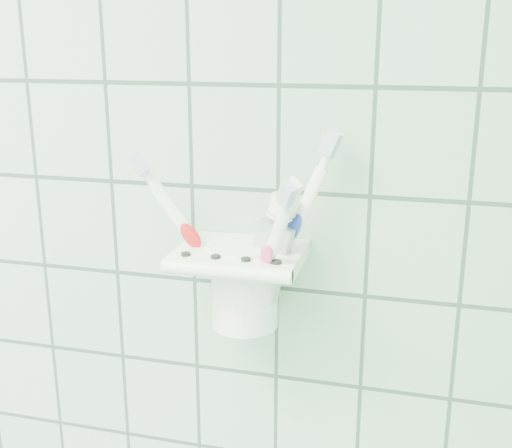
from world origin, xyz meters
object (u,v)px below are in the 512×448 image
cup (245,282)px  toothbrush_orange (250,220)px  toothpaste_tube (253,246)px  holder_bracket (240,257)px  toothbrush_blue (254,223)px  toothbrush_pink (250,222)px

cup → toothbrush_orange: (0.00, 0.01, 0.06)m
toothbrush_orange → toothpaste_tube: toothbrush_orange is taller
holder_bracket → toothbrush_blue: bearing=-16.2°
cup → toothbrush_pink: 0.07m
toothbrush_blue → toothpaste_tube: toothbrush_blue is taller
toothbrush_blue → toothbrush_orange: 0.02m
holder_bracket → toothbrush_orange: size_ratio=0.65×
toothpaste_tube → toothbrush_blue: bearing=-53.5°
cup → toothbrush_orange: toothbrush_orange is taller
toothbrush_blue → toothpaste_tube: 0.03m
holder_bracket → cup: size_ratio=1.44×
toothbrush_orange → toothpaste_tube: (0.01, -0.02, -0.02)m
toothpaste_tube → toothbrush_pink: bearing=-173.4°
holder_bracket → toothpaste_tube: toothpaste_tube is taller
holder_bracket → toothbrush_blue: toothbrush_blue is taller
toothbrush_orange → toothbrush_blue: bearing=-36.6°
toothbrush_pink → toothbrush_blue: 0.01m
toothbrush_pink → toothbrush_blue: (0.01, -0.01, 0.00)m
holder_bracket → toothbrush_pink: size_ratio=0.64×
toothbrush_blue → toothbrush_orange: (-0.01, 0.02, -0.00)m
cup → toothbrush_blue: bearing=-35.2°
cup → toothbrush_orange: bearing=80.5°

